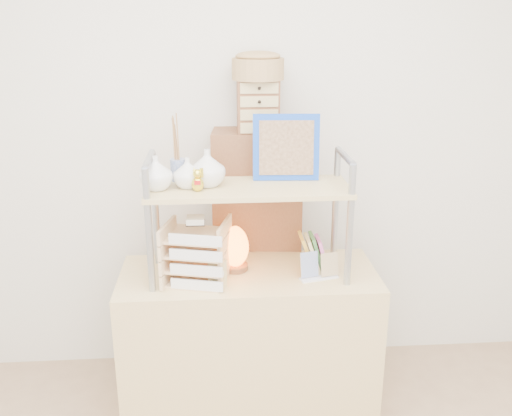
{
  "coord_description": "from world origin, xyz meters",
  "views": [
    {
      "loc": [
        -0.15,
        -1.22,
        1.88
      ],
      "look_at": [
        0.03,
        1.2,
        1.07
      ],
      "focal_mm": 40.0,
      "sensor_mm": 36.0,
      "label": 1
    }
  ],
  "objects": [
    {
      "name": "drawer_chest",
      "position": [
        0.07,
        1.55,
        1.48
      ],
      "size": [
        0.2,
        0.16,
        0.25
      ],
      "color": "brown",
      "rests_on": "cabinet"
    },
    {
      "name": "hutch",
      "position": [
        -0.09,
        1.21,
        1.18
      ],
      "size": [
        0.92,
        0.34,
        0.72
      ],
      "color": "#999FA7",
      "rests_on": "desk"
    },
    {
      "name": "letter_tray",
      "position": [
        -0.24,
        1.13,
        0.87
      ],
      "size": [
        0.3,
        0.29,
        0.31
      ],
      "color": "#DEB385",
      "rests_on": "desk"
    },
    {
      "name": "postcard_stand",
      "position": [
        0.32,
        1.12,
        0.79
      ],
      "size": [
        0.19,
        0.09,
        0.13
      ],
      "color": "white",
      "rests_on": "desk"
    },
    {
      "name": "desk",
      "position": [
        0.0,
        1.2,
        0.38
      ],
      "size": [
        1.2,
        0.5,
        0.75
      ],
      "primitive_type": "cube",
      "color": "tan",
      "rests_on": "ground"
    },
    {
      "name": "woven_basket",
      "position": [
        0.07,
        1.55,
        1.65
      ],
      "size": [
        0.25,
        0.25,
        0.1
      ],
      "primitive_type": "cylinder",
      "color": "#9A7B46",
      "rests_on": "drawer_chest"
    },
    {
      "name": "cabinet",
      "position": [
        0.07,
        1.57,
        0.68
      ],
      "size": [
        0.47,
        0.28,
        1.35
      ],
      "primitive_type": "cube",
      "rotation": [
        0.0,
        0.0,
        -0.09
      ],
      "color": "brown",
      "rests_on": "ground"
    },
    {
      "name": "salt_lamp",
      "position": [
        -0.06,
        1.24,
        0.86
      ],
      "size": [
        0.14,
        0.13,
        0.22
      ],
      "color": "brown",
      "rests_on": "desk"
    },
    {
      "name": "desk_clock",
      "position": [
        -0.15,
        1.09,
        0.81
      ],
      "size": [
        0.08,
        0.04,
        0.12
      ],
      "color": "#D3B871",
      "rests_on": "desk"
    },
    {
      "name": "room_shell",
      "position": [
        0.0,
        0.39,
        1.69
      ],
      "size": [
        3.42,
        3.41,
        2.61
      ],
      "color": "silver",
      "rests_on": "ground"
    }
  ]
}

